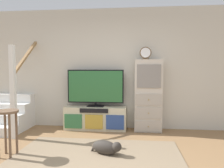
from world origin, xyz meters
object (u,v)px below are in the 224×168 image
Objects in this scene: bar_stool_near at (7,122)px; dog at (106,147)px; desk_clock at (145,53)px; television at (95,87)px; side_cabinet at (148,96)px; media_console at (95,118)px.

dog is (1.50, 0.22, -0.41)m from bar_stool_near.
desk_clock is 0.52× the size of dog.
television is 1.17m from side_cabinet.
side_cabinet is at bearing 12.74° from desk_clock.
media_console is 1.79m from desk_clock.
desk_clock is at bearing -1.51° from television.
side_cabinet is 1.72m from dog.
media_console is 1.91× the size of bar_stool_near.
side_cabinet is at bearing 62.94° from dog.
desk_clock is 0.38× the size of bar_stool_near.
dog is at bearing -117.06° from side_cabinet.
television is 1.31m from desk_clock.
side_cabinet is 5.74× the size of desk_clock.
desk_clock reaches higher than television.
television reaches higher than bar_stool_near.
media_console is at bearing -179.50° from side_cabinet.
desk_clock is (1.09, -0.03, 0.73)m from television.
media_console is at bearing 56.60° from bar_stool_near.
bar_stool_near is at bearing -143.72° from side_cabinet.
television is at bearing 56.98° from bar_stool_near.
side_cabinet reaches higher than television.
television is (0.00, 0.02, 0.69)m from media_console.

